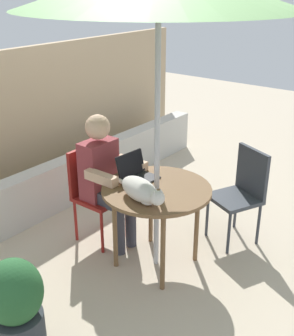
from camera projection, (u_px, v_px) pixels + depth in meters
ground_plane at (156, 262)px, 3.84m from camera, size 14.00×14.00×0.00m
fence_back at (6, 130)px, 4.63m from camera, size 5.75×0.08×1.65m
planter_wall_low at (45, 191)px, 4.55m from camera, size 5.17×0.20×0.52m
patio_table at (157, 196)px, 3.57m from camera, size 0.91×0.91×0.74m
chair_occupied at (93, 186)px, 4.04m from camera, size 0.40×0.40×0.90m
chair_empty at (243, 188)px, 4.00m from camera, size 0.53×0.53×0.90m
person_seated at (105, 174)px, 3.88m from camera, size 0.48×0.48×1.24m
laptop at (135, 172)px, 3.68m from camera, size 0.32×0.27×0.21m
cat at (141, 191)px, 3.31m from camera, size 0.30×0.63×0.17m
potted_plant_near_fence at (16, 306)px, 2.80m from camera, size 0.38×0.38×0.71m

